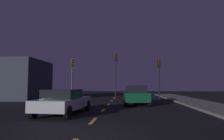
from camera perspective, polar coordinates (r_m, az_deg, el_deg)
name	(u,v)px	position (r m, az deg, el deg)	size (l,w,h in m)	color
ground_plane	(104,109)	(13.60, -2.23, -11.06)	(80.00, 80.00, 0.00)	black
sidewalk_curb_right	(221,109)	(14.77, 28.56, -9.71)	(3.00, 40.00, 0.15)	gray
lane_stripe_second	(93,121)	(9.28, -5.39, -14.18)	(0.16, 1.60, 0.01)	#EACC4C
lane_stripe_third	(103,110)	(13.00, -2.53, -11.35)	(0.16, 1.60, 0.01)	#EACC4C
lane_stripe_fourth	(109,104)	(16.76, -0.98, -9.77)	(0.16, 1.60, 0.01)	#EACC4C
lane_stripe_fifth	(112,101)	(20.54, 0.00, -8.76)	(0.16, 1.60, 0.01)	#EACC4C
lane_stripe_sixth	(114,98)	(24.32, 0.67, -8.07)	(0.16, 1.60, 0.01)	#EACC4C
traffic_signal_left	(72,71)	(23.82, -11.32, -0.16)	(0.32, 0.38, 4.67)	#4C4C51
traffic_signal_center	(116,67)	(23.02, 1.03, 0.89)	(0.32, 0.38, 5.29)	black
traffic_signal_right	(159,71)	(23.23, 13.24, -0.27)	(0.32, 0.38, 4.52)	black
car_stopped_ahead	(136,95)	(16.69, 6.71, -7.03)	(2.16, 4.19, 1.59)	#0F4C2D
car_adjacent_lane	(64,101)	(11.51, -13.58, -8.62)	(2.27, 4.58, 1.36)	silver
street_lamp_right	(223,36)	(14.44, 29.05, 8.58)	(1.95, 0.36, 7.86)	black
storefront_left	(17,80)	(25.13, -25.46, -2.54)	(5.85, 6.41, 4.38)	#333847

